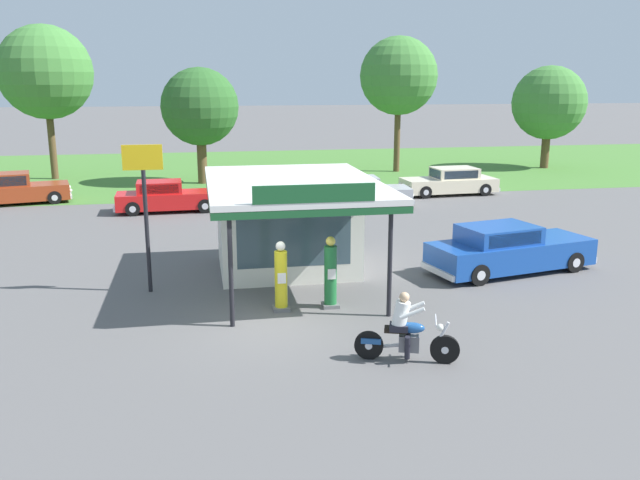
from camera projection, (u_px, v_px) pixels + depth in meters
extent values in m
plane|color=#5B5959|center=(272.00, 322.00, 16.83)|extent=(300.00, 300.00, 0.00)
cube|color=#477A33|center=(223.00, 170.00, 45.50)|extent=(120.00, 24.00, 0.01)
cube|color=silver|center=(286.00, 224.00, 21.24)|extent=(4.25, 3.75, 2.98)
cube|color=#384C56|center=(294.00, 235.00, 19.45)|extent=(3.40, 0.05, 1.91)
cube|color=silver|center=(293.00, 183.00, 19.35)|extent=(4.95, 7.43, 0.16)
cube|color=#195128|center=(293.00, 189.00, 19.39)|extent=(4.95, 7.43, 0.18)
cube|color=#195128|center=(314.00, 194.00, 15.76)|extent=(2.98, 0.08, 0.44)
cylinder|color=black|center=(390.00, 261.00, 16.91)|extent=(0.12, 0.12, 2.98)
cylinder|color=black|center=(231.00, 269.00, 16.19)|extent=(0.12, 0.12, 2.98)
cube|color=slate|center=(281.00, 308.00, 17.70)|extent=(0.44, 0.44, 0.10)
cylinder|color=yellow|center=(281.00, 279.00, 17.51)|extent=(0.34, 0.34, 1.52)
cube|color=white|center=(282.00, 278.00, 17.32)|extent=(0.22, 0.02, 0.28)
sphere|color=white|center=(281.00, 246.00, 17.30)|extent=(0.26, 0.26, 0.26)
cube|color=slate|center=(330.00, 305.00, 17.94)|extent=(0.44, 0.44, 0.10)
cylinder|color=#1E6B33|center=(330.00, 275.00, 17.74)|extent=(0.34, 0.34, 1.60)
cube|color=white|center=(332.00, 274.00, 17.55)|extent=(0.22, 0.02, 0.28)
sphere|color=#EACC4C|center=(331.00, 241.00, 17.52)|extent=(0.26, 0.26, 0.26)
cylinder|color=black|center=(445.00, 349.00, 14.30)|extent=(0.64, 0.30, 0.64)
cylinder|color=silver|center=(445.00, 349.00, 14.30)|extent=(0.19, 0.16, 0.16)
cylinder|color=black|center=(369.00, 345.00, 14.53)|extent=(0.64, 0.30, 0.64)
cylinder|color=silver|center=(369.00, 345.00, 14.53)|extent=(0.19, 0.16, 0.16)
ellipsoid|color=#1E4C8C|center=(412.00, 328.00, 14.29)|extent=(0.61, 0.41, 0.24)
cube|color=#59595E|center=(409.00, 343.00, 14.38)|extent=(0.49, 0.37, 0.36)
cube|color=black|center=(395.00, 329.00, 14.35)|extent=(0.54, 0.40, 0.10)
cylinder|color=silver|center=(441.00, 337.00, 14.25)|extent=(0.37, 0.18, 0.71)
cylinder|color=silver|center=(436.00, 320.00, 14.17)|extent=(0.26, 0.67, 0.04)
sphere|color=silver|center=(440.00, 327.00, 14.20)|extent=(0.16, 0.16, 0.16)
cube|color=#1E4C8C|center=(371.00, 340.00, 14.49)|extent=(0.47, 0.31, 0.12)
cylinder|color=silver|center=(391.00, 346.00, 14.60)|extent=(0.69, 0.30, 0.18)
cube|color=black|center=(399.00, 327.00, 14.33)|extent=(0.49, 0.45, 0.14)
cylinder|color=black|center=(408.00, 342.00, 14.55)|extent=(0.19, 0.26, 0.56)
cylinder|color=black|center=(407.00, 348.00, 14.24)|extent=(0.19, 0.26, 0.56)
cylinder|color=white|center=(401.00, 313.00, 14.25)|extent=(0.49, 0.43, 0.60)
sphere|color=tan|center=(404.00, 297.00, 14.15)|extent=(0.22, 0.22, 0.22)
cylinder|color=white|center=(412.00, 307.00, 14.39)|extent=(0.54, 0.26, 0.31)
cylinder|color=white|center=(412.00, 313.00, 14.00)|extent=(0.54, 0.26, 0.31)
cube|color=#19479E|center=(511.00, 253.00, 21.17)|extent=(5.66, 2.98, 0.83)
cube|color=#19479E|center=(499.00, 234.00, 20.81)|extent=(2.61, 2.11, 0.54)
cube|color=#283847|center=(527.00, 231.00, 21.24)|extent=(0.35, 1.44, 0.43)
cube|color=#283847|center=(483.00, 229.00, 21.54)|extent=(1.93, 0.45, 0.41)
cube|color=#283847|center=(515.00, 240.00, 20.09)|extent=(1.93, 0.45, 0.41)
cube|color=silver|center=(576.00, 254.00, 22.26)|extent=(0.50, 1.77, 0.18)
cube|color=silver|center=(438.00, 271.00, 20.22)|extent=(0.50, 1.77, 0.18)
sphere|color=white|center=(564.00, 240.00, 22.73)|extent=(0.18, 0.18, 0.18)
sphere|color=white|center=(590.00, 248.00, 21.65)|extent=(0.18, 0.18, 0.18)
cylinder|color=black|center=(537.00, 250.00, 22.71)|extent=(0.69, 0.34, 0.66)
cylinder|color=silver|center=(537.00, 250.00, 22.71)|extent=(0.34, 0.28, 0.30)
cylinder|color=black|center=(574.00, 262.00, 21.13)|extent=(0.69, 0.34, 0.66)
cylinder|color=silver|center=(574.00, 262.00, 21.13)|extent=(0.34, 0.28, 0.30)
cylinder|color=black|center=(446.00, 260.00, 21.33)|extent=(0.69, 0.34, 0.66)
cylinder|color=silver|center=(446.00, 260.00, 21.33)|extent=(0.34, 0.28, 0.30)
cylinder|color=black|center=(479.00, 275.00, 19.76)|extent=(0.69, 0.34, 0.66)
cylinder|color=silver|center=(479.00, 275.00, 19.76)|extent=(0.34, 0.28, 0.30)
cube|color=#B7B7BC|center=(360.00, 195.00, 32.11)|extent=(4.95, 2.03, 0.75)
cube|color=#B7B7BC|center=(356.00, 182.00, 31.93)|extent=(2.13, 1.68, 0.54)
cube|color=#283847|center=(376.00, 182.00, 32.06)|extent=(0.11, 1.40, 0.43)
cube|color=#283847|center=(353.00, 180.00, 32.68)|extent=(1.75, 0.12, 0.41)
cube|color=#283847|center=(359.00, 185.00, 31.18)|extent=(1.75, 0.12, 0.41)
cube|color=silver|center=(409.00, 199.00, 32.49)|extent=(0.20, 1.71, 0.18)
cube|color=silver|center=(309.00, 202.00, 31.85)|extent=(0.20, 1.71, 0.18)
sphere|color=white|center=(406.00, 192.00, 32.97)|extent=(0.18, 0.18, 0.18)
sphere|color=white|center=(412.00, 195.00, 31.87)|extent=(0.18, 0.18, 0.18)
cylinder|color=black|center=(389.00, 196.00, 33.18)|extent=(0.67, 0.23, 0.66)
cylinder|color=silver|center=(389.00, 196.00, 33.18)|extent=(0.31, 0.23, 0.30)
cylinder|color=black|center=(397.00, 202.00, 31.57)|extent=(0.67, 0.23, 0.66)
cylinder|color=silver|center=(397.00, 202.00, 31.57)|extent=(0.31, 0.23, 0.30)
cylinder|color=black|center=(324.00, 198.00, 32.75)|extent=(0.67, 0.23, 0.66)
cylinder|color=silver|center=(324.00, 198.00, 32.75)|extent=(0.31, 0.23, 0.30)
cylinder|color=black|center=(329.00, 204.00, 31.14)|extent=(0.67, 0.23, 0.66)
cylinder|color=silver|center=(329.00, 204.00, 31.14)|extent=(0.31, 0.23, 0.30)
cube|color=beige|center=(448.00, 185.00, 35.56)|extent=(5.10, 2.22, 0.70)
cube|color=beige|center=(454.00, 173.00, 35.48)|extent=(2.35, 1.83, 0.56)
cube|color=#283847|center=(435.00, 173.00, 35.23)|extent=(0.13, 1.51, 0.45)
cube|color=#283847|center=(461.00, 175.00, 34.69)|extent=(1.92, 0.14, 0.43)
cube|color=#283847|center=(448.00, 171.00, 36.27)|extent=(1.92, 0.14, 0.43)
cube|color=silver|center=(404.00, 191.00, 35.03)|extent=(0.23, 1.85, 0.18)
cube|color=silver|center=(491.00, 187.00, 36.20)|extent=(0.23, 1.85, 0.18)
sphere|color=white|center=(408.00, 188.00, 34.37)|extent=(0.18, 0.18, 0.18)
sphere|color=white|center=(400.00, 184.00, 35.55)|extent=(0.18, 0.18, 0.18)
cylinder|color=black|center=(425.00, 192.00, 34.35)|extent=(0.67, 0.24, 0.66)
cylinder|color=silver|center=(425.00, 192.00, 34.35)|extent=(0.31, 0.24, 0.30)
cylinder|color=black|center=(412.00, 187.00, 36.07)|extent=(0.67, 0.24, 0.66)
cylinder|color=silver|center=(412.00, 187.00, 36.07)|extent=(0.31, 0.24, 0.30)
cylinder|color=black|center=(485.00, 190.00, 35.14)|extent=(0.67, 0.24, 0.66)
cylinder|color=silver|center=(485.00, 190.00, 35.14)|extent=(0.31, 0.24, 0.30)
cylinder|color=black|center=(470.00, 185.00, 36.86)|extent=(0.67, 0.24, 0.66)
cylinder|color=silver|center=(470.00, 185.00, 36.86)|extent=(0.31, 0.24, 0.30)
cube|color=red|center=(169.00, 200.00, 30.97)|extent=(4.82, 1.93, 0.73)
cube|color=red|center=(159.00, 187.00, 30.73)|extent=(2.09, 1.62, 0.54)
cube|color=#283847|center=(181.00, 186.00, 30.94)|extent=(0.09, 1.37, 0.43)
cube|color=#283847|center=(159.00, 184.00, 31.45)|extent=(1.73, 0.10, 0.41)
cube|color=#283847|center=(159.00, 189.00, 30.01)|extent=(1.73, 0.10, 0.41)
cube|color=silver|center=(221.00, 203.00, 31.54)|extent=(0.18, 1.67, 0.18)
cube|color=silver|center=(116.00, 207.00, 30.51)|extent=(0.18, 1.67, 0.18)
sphere|color=white|center=(220.00, 195.00, 32.01)|extent=(0.18, 0.18, 0.18)
sphere|color=white|center=(222.00, 199.00, 30.94)|extent=(0.18, 0.18, 0.18)
cylinder|color=black|center=(203.00, 200.00, 32.14)|extent=(0.67, 0.23, 0.66)
cylinder|color=silver|center=(203.00, 200.00, 32.14)|extent=(0.31, 0.23, 0.30)
cylinder|color=black|center=(205.00, 206.00, 30.59)|extent=(0.67, 0.23, 0.66)
cylinder|color=silver|center=(205.00, 206.00, 30.59)|extent=(0.31, 0.23, 0.30)
cylinder|color=black|center=(134.00, 203.00, 31.44)|extent=(0.67, 0.23, 0.66)
cylinder|color=silver|center=(134.00, 203.00, 31.44)|extent=(0.31, 0.23, 0.30)
cylinder|color=black|center=(133.00, 209.00, 29.90)|extent=(0.67, 0.23, 0.66)
cylinder|color=silver|center=(133.00, 209.00, 29.90)|extent=(0.31, 0.23, 0.30)
cube|color=#993819|center=(20.00, 192.00, 32.95)|extent=(4.91, 2.85, 0.75)
cube|color=#993819|center=(10.00, 179.00, 32.65)|extent=(2.09, 2.02, 0.62)
cube|color=#283847|center=(29.00, 178.00, 32.98)|extent=(0.36, 1.46, 0.50)
cube|color=#283847|center=(11.00, 177.00, 33.39)|extent=(1.47, 0.35, 0.47)
cube|color=#283847|center=(10.00, 181.00, 31.91)|extent=(1.47, 0.35, 0.47)
cube|color=silver|center=(70.00, 194.00, 33.90)|extent=(0.51, 1.79, 0.18)
sphere|color=white|center=(69.00, 187.00, 34.38)|extent=(0.18, 0.18, 0.18)
sphere|color=white|center=(70.00, 190.00, 33.29)|extent=(0.18, 0.18, 0.18)
cylinder|color=black|center=(54.00, 192.00, 34.40)|extent=(0.69, 0.34, 0.66)
cylinder|color=silver|center=(54.00, 192.00, 34.40)|extent=(0.34, 0.28, 0.30)
cylinder|color=black|center=(55.00, 198.00, 32.80)|extent=(0.69, 0.34, 0.66)
cylinder|color=silver|center=(55.00, 198.00, 32.80)|extent=(0.34, 0.28, 0.30)
cylinder|color=brown|center=(545.00, 149.00, 46.22)|extent=(0.57, 0.57, 2.62)
sphere|color=#427F38|center=(549.00, 103.00, 45.47)|extent=(5.02, 5.02, 5.02)
sphere|color=#427F38|center=(550.00, 111.00, 44.98)|extent=(3.44, 3.44, 3.44)
cylinder|color=brown|center=(202.00, 160.00, 39.24)|extent=(0.57, 0.57, 2.81)
sphere|color=#2D6028|center=(200.00, 107.00, 38.51)|extent=(4.52, 4.52, 4.52)
sphere|color=#2D6028|center=(210.00, 114.00, 39.01)|extent=(2.37, 2.37, 2.37)
cylinder|color=brown|center=(397.00, 139.00, 44.23)|extent=(0.40, 0.40, 4.38)
sphere|color=#427F38|center=(399.00, 76.00, 43.26)|extent=(5.09, 5.09, 5.09)
cylinder|color=brown|center=(52.00, 144.00, 40.83)|extent=(0.42, 0.42, 4.37)
sphere|color=#427F38|center=(45.00, 72.00, 39.82)|extent=(5.63, 5.63, 5.63)
sphere|color=#427F38|center=(54.00, 82.00, 39.89)|extent=(2.92, 2.92, 2.92)
cylinder|color=black|center=(147.00, 232.00, 18.86)|extent=(0.12, 0.12, 3.56)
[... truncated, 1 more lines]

